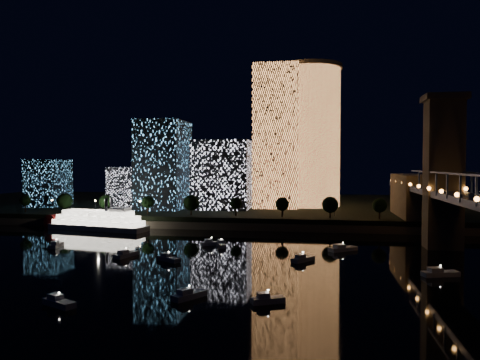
% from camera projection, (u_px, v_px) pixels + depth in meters
% --- Properties ---
extents(ground, '(520.00, 520.00, 0.00)m').
position_uv_depth(ground, '(215.00, 277.00, 113.83)').
color(ground, black).
rests_on(ground, ground).
extents(far_bank, '(420.00, 160.00, 5.00)m').
position_uv_depth(far_bank, '(274.00, 207.00, 271.52)').
color(far_bank, black).
rests_on(far_bank, ground).
extents(seawall, '(420.00, 6.00, 3.00)m').
position_uv_depth(seawall, '(257.00, 226.00, 194.64)').
color(seawall, '#6B5E4C').
rests_on(seawall, ground).
extents(tower_cylindrical, '(34.00, 34.00, 74.70)m').
position_uv_depth(tower_cylindrical, '(310.00, 136.00, 249.52)').
color(tower_cylindrical, '#EC904B').
rests_on(tower_cylindrical, far_bank).
extents(tower_rectangular, '(22.93, 22.93, 72.95)m').
position_uv_depth(tower_rectangular, '(277.00, 137.00, 242.02)').
color(tower_rectangular, '#EC904B').
rests_on(tower_rectangular, far_bank).
extents(midrise_blocks, '(117.47, 31.17, 44.17)m').
position_uv_depth(midrise_blocks, '(164.00, 173.00, 238.59)').
color(midrise_blocks, white).
rests_on(midrise_blocks, far_bank).
extents(riverboat, '(47.58, 17.84, 14.06)m').
position_uv_depth(riverboat, '(94.00, 221.00, 195.48)').
color(riverboat, silver).
rests_on(riverboat, ground).
extents(motorboats, '(125.79, 76.44, 2.78)m').
position_uv_depth(motorboats, '(206.00, 263.00, 126.64)').
color(motorboats, silver).
rests_on(motorboats, ground).
extents(esplanade_trees, '(165.54, 6.96, 8.98)m').
position_uv_depth(esplanade_trees, '(194.00, 203.00, 204.88)').
color(esplanade_trees, black).
rests_on(esplanade_trees, far_bank).
extents(street_lamps, '(132.70, 0.70, 5.65)m').
position_uv_depth(street_lamps, '(186.00, 205.00, 211.73)').
color(street_lamps, black).
rests_on(street_lamps, far_bank).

